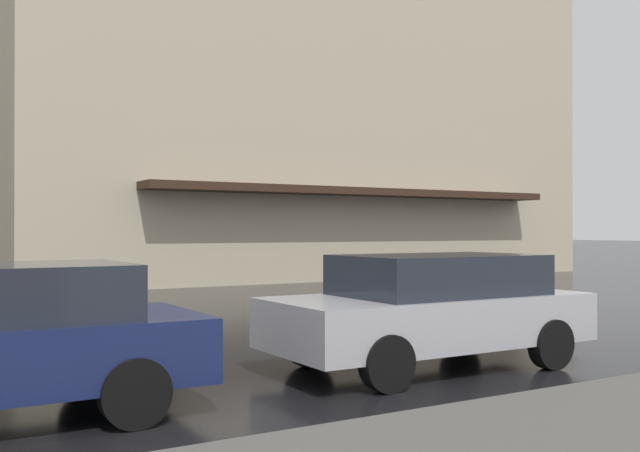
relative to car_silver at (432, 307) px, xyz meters
The scene contains 2 objects.
haussmann_block_corner 25.30m from the car_silver, 19.80° to the right, with size 18.11×21.79×21.54m.
car_silver is the anchor object (origin of this frame).
Camera 1 is at (-8.01, -4.46, 1.72)m, focal length 40.48 mm.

